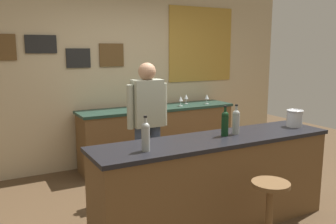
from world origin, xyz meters
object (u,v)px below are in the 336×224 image
Objects in this scene: wine_bottle_a at (146,135)px; bartender at (148,120)px; wine_glass_c at (207,97)px; wine_bottle_c at (236,121)px; wine_glass_a at (181,99)px; bar_stool at (270,207)px; ice_bucket at (295,118)px; wine_glass_b at (186,97)px; wine_bottle_b at (225,122)px.

bartender is at bearing 64.08° from wine_bottle_a.
wine_bottle_a is at bearing -134.90° from wine_glass_c.
wine_bottle_c reaches higher than wine_glass_a.
bar_stool is at bearing -104.49° from wine_glass_a.
ice_bucket is 1.21× the size of wine_glass_b.
bartender is 1.62m from wine_glass_b.
bartender is 1.37m from wine_glass_a.
ice_bucket reaches higher than wine_glass_b.
wine_bottle_a reaches higher than ice_bucket.
ice_bucket is 1.99m from wine_glass_a.
wine_bottle_c is 2.15m from wine_glass_c.
bartender reaches higher than ice_bucket.
wine_bottle_a is at bearing -177.21° from ice_bucket.
bartender is at bearing 116.89° from wine_bottle_c.
wine_glass_b and wine_glass_c have the same top height.
wine_glass_c is at bearing 63.22° from wine_bottle_c.
wine_bottle_b is 1.97× the size of wine_glass_b.
bartender is 10.45× the size of wine_glass_c.
wine_bottle_a reaches higher than wine_glass_c.
bartender is 5.29× the size of wine_bottle_c.
wine_glass_b is at bearing 72.60° from bar_stool.
wine_bottle_b reaches higher than wine_glass_c.
wine_glass_c is at bearing 66.15° from bar_stool.
bartender is 1.09m from wine_bottle_b.
wine_bottle_b is 1.00× the size of wine_bottle_c.
wine_glass_c is (0.16, 1.95, -0.01)m from ice_bucket.
bar_stool is at bearing -107.40° from wine_glass_b.
wine_glass_a is at bearing 99.10° from ice_bucket.
wine_bottle_c reaches higher than ice_bucket.
wine_bottle_a is 2.83m from wine_glass_b.
bartender reaches higher than wine_glass_b.
wine_bottle_a is at bearing 145.93° from bar_stool.
wine_bottle_c is at bearing 177.78° from ice_bucket.
wine_bottle_b is at bearing 178.68° from ice_bucket.
wine_glass_b is (-0.12, 2.13, -0.01)m from ice_bucket.
wine_glass_c is (0.28, -0.18, 0.00)m from wine_glass_b.
wine_glass_c is (1.48, 0.91, 0.07)m from bartender.
wine_bottle_c is at bearing -108.11° from wine_glass_b.
wine_glass_c is at bearing 45.10° from wine_bottle_a.
wine_bottle_c is (1.07, 0.12, 0.00)m from wine_bottle_a.
bartender is 10.45× the size of wine_glass_a.
wine_glass_b is 0.33m from wine_glass_c.
wine_bottle_b is at bearing 86.08° from bar_stool.
wine_bottle_c is 2.21m from wine_glass_b.
bar_stool is at bearing -93.92° from wine_bottle_b.
bartender is 2.38× the size of bar_stool.
bar_stool is (0.32, -1.73, -0.48)m from bartender.
wine_bottle_b reaches higher than wine_glass_a.
wine_glass_c is at bearing -31.71° from wine_glass_b.
wine_bottle_a and wine_bottle_b have the same top height.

